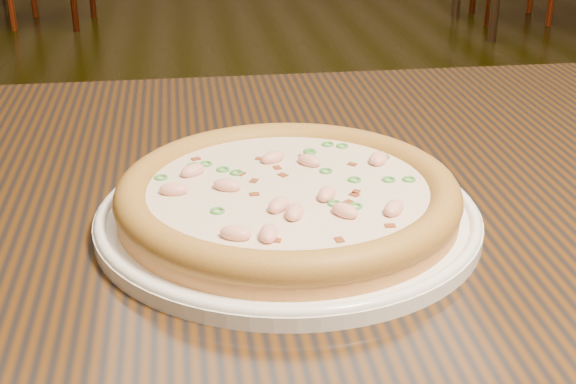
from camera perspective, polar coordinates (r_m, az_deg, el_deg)
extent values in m
plane|color=black|center=(1.80, 10.70, -12.04)|extent=(9.00, 9.00, 0.00)
cube|color=black|center=(0.76, 8.50, -1.37)|extent=(1.20, 0.80, 0.04)
cylinder|color=white|center=(0.68, 0.00, -1.84)|extent=(0.32, 0.32, 0.01)
torus|color=white|center=(0.68, 0.00, -1.39)|extent=(0.32, 0.32, 0.01)
cylinder|color=#C5844D|center=(0.67, 0.00, -0.70)|extent=(0.28, 0.28, 0.02)
torus|color=#AB8530|center=(0.67, 0.00, 0.00)|extent=(0.29, 0.29, 0.03)
cylinder|color=beige|center=(0.67, 0.00, 0.20)|extent=(0.24, 0.24, 0.00)
ellipsoid|color=#F2B29E|center=(0.65, 2.78, -0.14)|extent=(0.02, 0.03, 0.01)
ellipsoid|color=#F2B29E|center=(0.66, -4.36, 0.48)|extent=(0.03, 0.02, 0.01)
ellipsoid|color=#F2B29E|center=(0.63, 7.54, -1.15)|extent=(0.02, 0.03, 0.01)
ellipsoid|color=#F2B29E|center=(0.71, 1.53, 2.24)|extent=(0.03, 0.03, 0.01)
ellipsoid|color=#F2B29E|center=(0.72, 6.49, 2.36)|extent=(0.02, 0.03, 0.01)
ellipsoid|color=#F2B29E|center=(0.58, -3.75, -2.95)|extent=(0.03, 0.02, 0.01)
ellipsoid|color=#F2B29E|center=(0.58, -1.38, -2.96)|extent=(0.02, 0.03, 0.01)
ellipsoid|color=#F2B29E|center=(0.66, -8.12, 0.18)|extent=(0.03, 0.02, 0.01)
ellipsoid|color=#F2B29E|center=(0.62, 4.07, -1.34)|extent=(0.03, 0.03, 0.01)
ellipsoid|color=#F2B29E|center=(0.63, -0.65, -0.93)|extent=(0.03, 0.03, 0.01)
ellipsoid|color=#F2B29E|center=(0.72, -1.08, 2.47)|extent=(0.03, 0.02, 0.01)
ellipsoid|color=#F2B29E|center=(0.61, 0.47, -1.45)|extent=(0.02, 0.03, 0.01)
ellipsoid|color=#F2B29E|center=(0.72, 6.41, 2.40)|extent=(0.03, 0.03, 0.01)
ellipsoid|color=#F2B29E|center=(0.69, -6.79, 1.53)|extent=(0.03, 0.03, 0.01)
cube|color=maroon|center=(0.65, 4.74, -0.26)|extent=(0.01, 0.01, 0.00)
cube|color=maroon|center=(0.72, -2.02, 2.32)|extent=(0.01, 0.01, 0.00)
cube|color=maroon|center=(0.66, 4.85, -0.06)|extent=(0.01, 0.01, 0.00)
cube|color=maroon|center=(0.71, 4.58, 1.92)|extent=(0.01, 0.01, 0.00)
cube|color=maroon|center=(0.64, 4.28, -0.80)|extent=(0.01, 0.01, 0.00)
cube|color=maroon|center=(0.69, -3.36, 1.23)|extent=(0.01, 0.01, 0.00)
cube|color=maroon|center=(0.65, -2.40, -0.23)|extent=(0.01, 0.01, 0.00)
cube|color=maroon|center=(0.73, -6.56, 2.28)|extent=(0.01, 0.01, 0.00)
cube|color=maroon|center=(0.69, -0.37, 1.15)|extent=(0.01, 0.01, 0.00)
cube|color=maroon|center=(0.58, 3.67, -3.49)|extent=(0.01, 0.01, 0.00)
cube|color=maroon|center=(0.73, 1.08, 2.53)|extent=(0.01, 0.01, 0.00)
cube|color=maroon|center=(0.68, -2.44, 0.73)|extent=(0.01, 0.01, 0.00)
cube|color=maroon|center=(0.58, -0.89, -3.54)|extent=(0.01, 0.01, 0.00)
cube|color=maroon|center=(0.61, 7.27, -2.47)|extent=(0.01, 0.01, 0.00)
cube|color=maroon|center=(0.70, -0.77, 1.68)|extent=(0.01, 0.01, 0.00)
torus|color=#3D8B39|center=(0.74, 1.58, 2.84)|extent=(0.02, 0.02, 0.00)
torus|color=#3D8B39|center=(0.71, -5.86, 1.99)|extent=(0.02, 0.02, 0.00)
torus|color=#3D8B39|center=(0.69, -9.02, 1.01)|extent=(0.02, 0.02, 0.00)
torus|color=#3D8B39|center=(0.76, 2.84, 3.40)|extent=(0.01, 0.01, 0.00)
torus|color=#3D8B39|center=(0.71, -6.77, 1.86)|extent=(0.02, 0.02, 0.00)
torus|color=#3D8B39|center=(0.69, 8.60, 0.89)|extent=(0.02, 0.02, 0.00)
torus|color=#3D8B39|center=(0.75, 3.88, 3.27)|extent=(0.02, 0.02, 0.00)
torus|color=#3D8B39|center=(0.70, 2.71, 1.49)|extent=(0.02, 0.02, 0.00)
torus|color=#3D8B39|center=(0.74, 1.54, 2.90)|extent=(0.02, 0.02, 0.00)
torus|color=#3D8B39|center=(0.64, 3.35, -0.84)|extent=(0.01, 0.01, 0.00)
torus|color=#3D8B39|center=(0.69, -3.68, 1.37)|extent=(0.02, 0.02, 0.00)
torus|color=#3D8B39|center=(0.68, 7.17, 0.87)|extent=(0.02, 0.02, 0.00)
torus|color=#3D8B39|center=(0.73, 6.81, 2.48)|extent=(0.01, 0.01, 0.00)
torus|color=#3D8B39|center=(0.63, -5.04, -1.36)|extent=(0.02, 0.02, 0.00)
torus|color=#3D8B39|center=(0.68, 4.75, 0.86)|extent=(0.01, 0.01, 0.00)
torus|color=#3D8B39|center=(0.63, 4.81, -1.02)|extent=(0.01, 0.01, 0.00)
torus|color=#3D8B39|center=(0.67, -4.64, 0.38)|extent=(0.01, 0.01, 0.00)
torus|color=#3D8B39|center=(0.70, -4.66, 1.60)|extent=(0.01, 0.01, 0.00)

